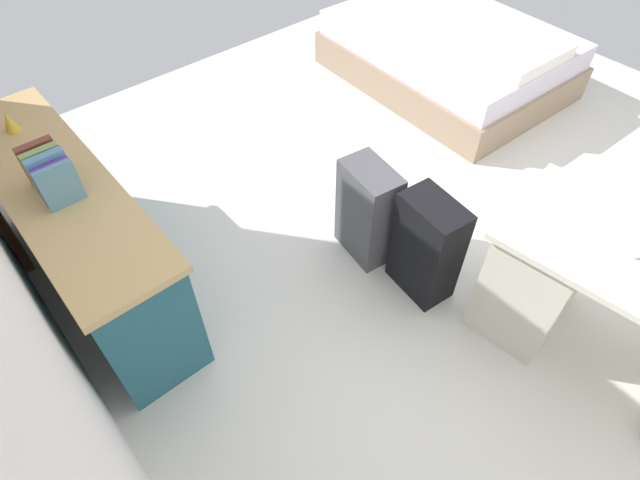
% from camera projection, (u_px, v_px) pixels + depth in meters
% --- Properties ---
extents(ground_plane, '(5.64, 5.64, 0.00)m').
position_uv_depth(ground_plane, '(440.00, 218.00, 3.44)').
color(ground_plane, silver).
extents(desk, '(1.52, 0.85, 0.75)m').
position_uv_depth(desk, '(637.00, 321.00, 2.44)').
color(desk, silver).
rests_on(desk, ground_plane).
extents(credenza, '(1.80, 0.48, 0.80)m').
position_uv_depth(credenza, '(81.00, 236.00, 2.79)').
color(credenza, '#235B6B').
rests_on(credenza, ground_plane).
extents(bed, '(1.95, 1.47, 0.58)m').
position_uv_depth(bed, '(449.00, 54.00, 4.40)').
color(bed, gray).
rests_on(bed, ground_plane).
extents(suitcase_black, '(0.38, 0.26, 0.65)m').
position_uv_depth(suitcase_black, '(427.00, 247.00, 2.83)').
color(suitcase_black, black).
rests_on(suitcase_black, ground_plane).
extents(suitcase_spare_grey, '(0.39, 0.27, 0.64)m').
position_uv_depth(suitcase_spare_grey, '(368.00, 212.00, 3.03)').
color(suitcase_spare_grey, '#4C4C51').
rests_on(suitcase_spare_grey, ground_plane).
extents(computer_mouse, '(0.07, 0.11, 0.03)m').
position_uv_depth(computer_mouse, '(638.00, 251.00, 2.24)').
color(computer_mouse, white).
rests_on(computer_mouse, desk).
extents(book_row, '(0.27, 0.17, 0.24)m').
position_uv_depth(book_row, '(50.00, 172.00, 2.37)').
color(book_row, '#568A9F').
rests_on(book_row, credenza).
extents(figurine_small, '(0.08, 0.08, 0.11)m').
position_uv_depth(figurine_small, '(9.00, 122.00, 2.72)').
color(figurine_small, gold).
rests_on(figurine_small, credenza).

